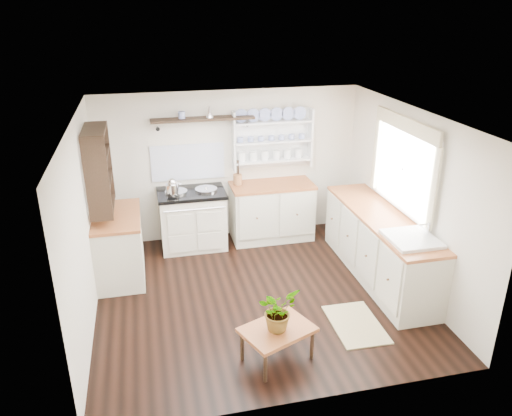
% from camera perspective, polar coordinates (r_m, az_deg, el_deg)
% --- Properties ---
extents(floor, '(4.00, 3.80, 0.01)m').
position_cam_1_polar(floor, '(6.51, 0.17, -9.84)').
color(floor, black).
rests_on(floor, ground).
extents(wall_back, '(4.00, 0.02, 2.30)m').
position_cam_1_polar(wall_back, '(7.72, -3.03, 4.90)').
color(wall_back, beige).
rests_on(wall_back, ground).
extents(wall_right, '(0.02, 3.80, 2.30)m').
position_cam_1_polar(wall_right, '(6.68, 17.13, 1.04)').
color(wall_right, beige).
rests_on(wall_right, ground).
extents(wall_left, '(0.02, 3.80, 2.30)m').
position_cam_1_polar(wall_left, '(5.89, -19.15, -2.16)').
color(wall_left, beige).
rests_on(wall_left, ground).
extents(ceiling, '(4.00, 3.80, 0.01)m').
position_cam_1_polar(ceiling, '(5.62, 0.20, 10.37)').
color(ceiling, white).
rests_on(ceiling, wall_back).
extents(window, '(0.08, 1.55, 1.22)m').
position_cam_1_polar(window, '(6.65, 16.53, 4.80)').
color(window, white).
rests_on(window, wall_right).
extents(aga_cooker, '(1.00, 0.70, 0.92)m').
position_cam_1_polar(aga_cooker, '(7.58, -7.24, -1.22)').
color(aga_cooker, silver).
rests_on(aga_cooker, floor).
extents(back_cabinets, '(1.27, 0.63, 0.90)m').
position_cam_1_polar(back_cabinets, '(7.80, 1.80, -0.28)').
color(back_cabinets, beige).
rests_on(back_cabinets, floor).
extents(right_cabinets, '(0.62, 2.43, 0.90)m').
position_cam_1_polar(right_cabinets, '(6.90, 13.91, -4.19)').
color(right_cabinets, beige).
rests_on(right_cabinets, floor).
extents(belfast_sink, '(0.55, 0.60, 0.45)m').
position_cam_1_polar(belfast_sink, '(6.17, 17.24, -4.37)').
color(belfast_sink, white).
rests_on(belfast_sink, right_cabinets).
extents(left_cabinets, '(0.62, 1.13, 0.90)m').
position_cam_1_polar(left_cabinets, '(6.96, -15.36, -4.10)').
color(left_cabinets, beige).
rests_on(left_cabinets, floor).
extents(plate_rack, '(1.20, 0.22, 0.90)m').
position_cam_1_polar(plate_rack, '(7.71, 1.76, 8.02)').
color(plate_rack, white).
rests_on(plate_rack, wall_back).
extents(high_shelf, '(1.50, 0.29, 0.16)m').
position_cam_1_polar(high_shelf, '(7.35, -6.10, 10.02)').
color(high_shelf, black).
rests_on(high_shelf, wall_back).
extents(left_shelving, '(0.28, 0.80, 1.05)m').
position_cam_1_polar(left_shelving, '(6.57, -17.55, 4.34)').
color(left_shelving, black).
rests_on(left_shelving, wall_left).
extents(kettle, '(0.18, 0.18, 0.23)m').
position_cam_1_polar(kettle, '(7.24, -9.57, 2.48)').
color(kettle, silver).
rests_on(kettle, aga_cooker).
extents(utensil_crock, '(0.13, 0.13, 0.16)m').
position_cam_1_polar(utensil_crock, '(7.58, -2.12, 3.29)').
color(utensil_crock, '#9B6339').
rests_on(utensil_crock, back_cabinets).
extents(center_table, '(0.85, 0.74, 0.38)m').
position_cam_1_polar(center_table, '(5.29, 2.45, -13.97)').
color(center_table, brown).
rests_on(center_table, floor).
extents(potted_plant, '(0.53, 0.52, 0.44)m').
position_cam_1_polar(potted_plant, '(5.14, 2.50, -11.57)').
color(potted_plant, '#3F7233').
rests_on(potted_plant, center_table).
extents(floor_rug, '(0.57, 0.86, 0.02)m').
position_cam_1_polar(floor_rug, '(6.07, 11.32, -12.89)').
color(floor_rug, '#8A7B50').
rests_on(floor_rug, floor).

